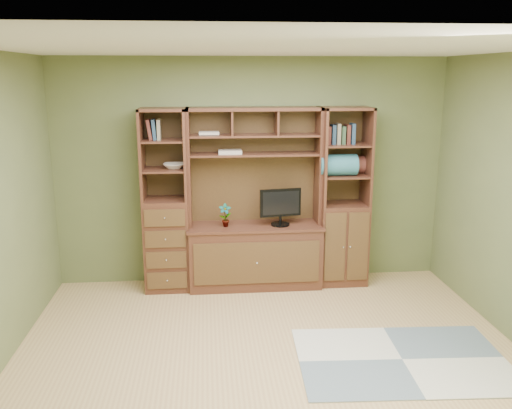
{
  "coord_description": "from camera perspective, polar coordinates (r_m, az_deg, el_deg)",
  "views": [
    {
      "loc": [
        -0.52,
        -4.18,
        2.4
      ],
      "look_at": [
        -0.02,
        1.2,
        1.1
      ],
      "focal_mm": 38.0,
      "sensor_mm": 36.0,
      "label": 1
    }
  ],
  "objects": [
    {
      "name": "monitor",
      "position": [
        6.1,
        2.59,
        0.44
      ],
      "size": [
        0.5,
        0.28,
        0.58
      ],
      "primitive_type": "cube",
      "rotation": [
        0.0,
        0.0,
        0.16
      ],
      "color": "black",
      "rests_on": "center_hutch"
    },
    {
      "name": "right_tower",
      "position": [
        6.31,
        9.17,
        0.77
      ],
      "size": [
        0.55,
        0.45,
        2.05
      ],
      "primitive_type": "cube",
      "color": "#4D281B",
      "rests_on": "ground"
    },
    {
      "name": "orchid",
      "position": [
        6.08,
        -3.28,
        -1.14
      ],
      "size": [
        0.14,
        0.09,
        0.26
      ],
      "primitive_type": "imported",
      "color": "#B8483E",
      "rests_on": "center_hutch"
    },
    {
      "name": "blanket_red",
      "position": [
        6.35,
        10.38,
        4.16
      ],
      "size": [
        0.36,
        0.2,
        0.2
      ],
      "primitive_type": "cube",
      "color": "brown",
      "rests_on": "right_tower"
    },
    {
      "name": "left_tower",
      "position": [
        6.13,
        -9.49,
        0.38
      ],
      "size": [
        0.5,
        0.45,
        2.05
      ],
      "primitive_type": "cube",
      "color": "#4D281B",
      "rests_on": "ground"
    },
    {
      "name": "rug",
      "position": [
        5.02,
        15.13,
        -15.49
      ],
      "size": [
        1.84,
        1.28,
        0.01
      ],
      "primitive_type": "cube",
      "rotation": [
        0.0,
        0.0,
        -0.05
      ],
      "color": "#A3A9A9",
      "rests_on": "ground"
    },
    {
      "name": "blanket_teal",
      "position": [
        6.17,
        8.63,
        4.15
      ],
      "size": [
        0.42,
        0.24,
        0.24
      ],
      "primitive_type": "cube",
      "color": "teal",
      "rests_on": "right_tower"
    },
    {
      "name": "magazines",
      "position": [
        6.07,
        -2.76,
        5.57
      ],
      "size": [
        0.26,
        0.19,
        0.04
      ],
      "primitive_type": "cube",
      "color": "beige",
      "rests_on": "center_hutch"
    },
    {
      "name": "bowl",
      "position": [
        6.05,
        -8.62,
        4.04
      ],
      "size": [
        0.24,
        0.24,
        0.06
      ],
      "primitive_type": "imported",
      "color": "beige",
      "rests_on": "left_tower"
    },
    {
      "name": "center_hutch",
      "position": [
        6.1,
        -0.11,
        0.5
      ],
      "size": [
        1.54,
        0.53,
        2.05
      ],
      "primitive_type": "cube",
      "color": "#4D281B",
      "rests_on": "ground"
    },
    {
      "name": "room",
      "position": [
        4.36,
        1.74,
        -1.12
      ],
      "size": [
        4.6,
        4.1,
        2.64
      ],
      "color": "tan",
      "rests_on": "ground"
    }
  ]
}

